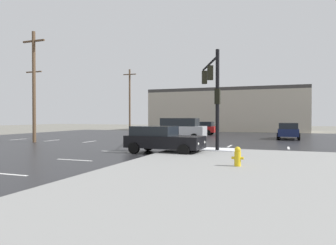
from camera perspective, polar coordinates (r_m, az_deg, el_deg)
The scene contains 14 objects.
ground_plane at distance 24.58m, azimuth -2.67°, elevation -3.99°, with size 120.00×120.00×0.00m, color slate.
road_asphalt at distance 24.58m, azimuth -2.67°, elevation -3.97°, with size 44.00×44.00×0.02m, color #232326.
snow_strip_curbside at distance 19.20m, azimuth 6.50°, elevation -4.87°, with size 4.00×1.60×0.06m, color white.
lane_markings at distance 22.86m, azimuth -1.23°, elevation -4.30°, with size 36.15×36.15×0.01m.
traffic_signal_mast at distance 19.82m, azimuth 8.27°, elevation 6.75°, with size 2.23×5.03×5.95m.
fire_hydrant at distance 12.85m, azimuth 12.74°, elevation -6.13°, with size 0.48×0.26×0.79m.
strip_building_background at distance 49.66m, azimuth 10.84°, elevation 2.27°, with size 23.72×8.00×6.56m.
suv_silver at distance 29.00m, azimuth 2.20°, elevation -1.08°, with size 4.86×2.23×2.03m.
sedan_red at distance 37.46m, azimuth 5.70°, elevation -0.99°, with size 4.56×2.07×1.58m.
sedan_navy at distance 31.87m, azimuth 21.38°, elevation -1.39°, with size 2.11×4.58×1.58m.
sedan_black at distance 18.03m, azimuth -1.16°, elevation -3.06°, with size 4.62×2.24×1.58m.
utility_pole_mid at distance 28.33m, azimuth -23.54°, elevation 6.44°, with size 2.20×0.28×9.30m.
utility_pole_far at distance 39.04m, azimuth -23.53°, elevation 4.08°, with size 2.20×0.28×8.19m.
utility_pole_distant at distance 49.86m, azimuth -7.09°, elevation 4.39°, with size 2.20×0.28×9.80m.
Camera 1 is at (9.53, -22.56, 2.11)m, focal length 32.97 mm.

